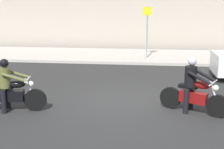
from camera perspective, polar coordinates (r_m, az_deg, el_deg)
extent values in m
plane|color=#262626|center=(10.10, 2.48, -4.88)|extent=(80.00, 80.00, 0.00)
cube|color=#A8A399|center=(17.85, 4.37, 3.40)|extent=(40.00, 4.40, 0.14)
cylinder|color=black|center=(9.43, -13.88, -4.53)|extent=(0.66, 0.22, 0.65)
cylinder|color=silver|center=(9.37, -14.71, -2.70)|extent=(0.33, 0.11, 0.69)
cube|color=black|center=(9.56, -18.14, -3.69)|extent=(0.82, 0.40, 0.32)
ellipsoid|color=black|center=(9.41, -17.00, -1.72)|extent=(0.51, 0.31, 0.22)
cube|color=black|center=(9.55, -19.28, -2.30)|extent=(0.55, 0.32, 0.10)
cylinder|color=silver|center=(9.30, -15.18, -0.85)|extent=(0.15, 0.70, 0.04)
sphere|color=silver|center=(9.32, -14.65, -1.68)|extent=(0.17, 0.17, 0.17)
cylinder|color=silver|center=(9.83, -19.53, -4.07)|extent=(0.70, 0.18, 0.07)
cylinder|color=black|center=(9.45, -19.22, -4.75)|extent=(0.17, 0.17, 0.69)
cylinder|color=black|center=(9.82, -18.57, -4.03)|extent=(0.17, 0.17, 0.69)
cylinder|color=brown|center=(9.46, -19.07, -0.63)|extent=(0.39, 0.39, 0.57)
cylinder|color=brown|center=(9.15, -17.52, -0.55)|extent=(0.69, 0.20, 0.30)
cylinder|color=brown|center=(9.56, -16.85, 0.08)|extent=(0.69, 0.20, 0.30)
sphere|color=tan|center=(9.37, -19.14, 1.79)|extent=(0.20, 0.20, 0.20)
sphere|color=black|center=(9.36, -19.16, 1.97)|extent=(0.25, 0.25, 0.25)
cylinder|color=black|center=(9.12, 18.85, -5.52)|extent=(0.63, 0.40, 0.64)
cylinder|color=black|center=(9.54, 10.65, -4.19)|extent=(0.63, 0.40, 0.64)
cylinder|color=silver|center=(9.05, 18.27, -3.47)|extent=(0.32, 0.20, 0.71)
cube|color=maroon|center=(9.26, 14.70, -4.03)|extent=(0.82, 0.60, 0.32)
ellipsoid|color=maroon|center=(9.09, 16.16, -1.88)|extent=(0.54, 0.43, 0.22)
cube|color=black|center=(9.24, 13.76, -2.14)|extent=(0.57, 0.45, 0.10)
cylinder|color=silver|center=(8.98, 18.05, -1.45)|extent=(0.35, 0.64, 0.04)
sphere|color=silver|center=(9.00, 18.48, -2.38)|extent=(0.17, 0.17, 0.17)
cylinder|color=silver|center=(9.53, 13.27, -4.20)|extent=(0.66, 0.38, 0.07)
cylinder|color=black|center=(9.15, 13.43, -4.79)|extent=(0.20, 0.20, 0.73)
cylinder|color=black|center=(9.51, 14.27, -4.14)|extent=(0.20, 0.20, 0.73)
cylinder|color=black|center=(9.14, 14.21, -0.38)|extent=(0.46, 0.46, 0.60)
cylinder|color=black|center=(8.83, 15.72, -0.64)|extent=(0.65, 0.39, 0.35)
cylinder|color=black|center=(9.24, 16.57, -0.09)|extent=(0.65, 0.39, 0.35)
sphere|color=tan|center=(9.05, 14.48, 2.18)|extent=(0.20, 0.20, 0.20)
sphere|color=#B7B7BC|center=(9.04, 14.50, 2.36)|extent=(0.25, 0.25, 0.25)
cylinder|color=gray|center=(16.78, 6.43, 7.66)|extent=(0.08, 0.08, 2.73)
cube|color=yellow|center=(16.67, 6.53, 11.47)|extent=(0.44, 0.03, 0.44)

